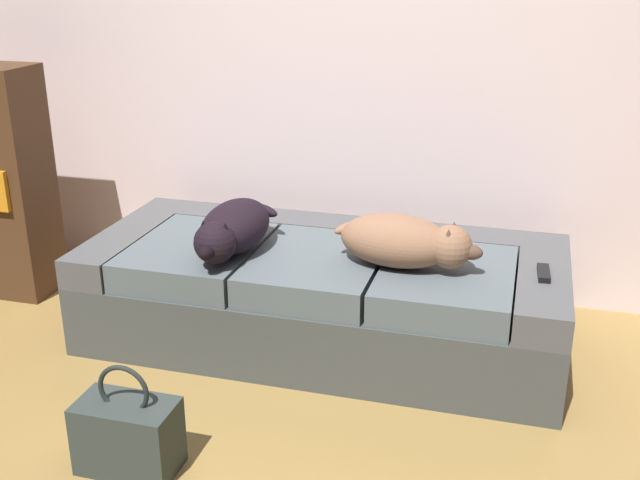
{
  "coord_description": "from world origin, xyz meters",
  "views": [
    {
      "loc": [
        0.79,
        -1.81,
        1.57
      ],
      "look_at": [
        0.0,
        0.99,
        0.48
      ],
      "focal_mm": 42.89,
      "sensor_mm": 36.0,
      "label": 1
    }
  ],
  "objects": [
    {
      "name": "couch",
      "position": [
        0.0,
        1.05,
        0.21
      ],
      "size": [
        1.98,
        0.87,
        0.43
      ],
      "color": "#404443",
      "rests_on": "ground"
    },
    {
      "name": "dog_dark",
      "position": [
        -0.34,
        0.89,
        0.53
      ],
      "size": [
        0.26,
        0.6,
        0.2
      ],
      "color": "black",
      "rests_on": "couch"
    },
    {
      "name": "dog_tan",
      "position": [
        0.36,
        0.93,
        0.53
      ],
      "size": [
        0.6,
        0.31,
        0.2
      ],
      "color": "#8C6248",
      "rests_on": "couch"
    },
    {
      "name": "tv_remote",
      "position": [
        0.88,
        0.98,
        0.44
      ],
      "size": [
        0.05,
        0.15,
        0.02
      ],
      "primitive_type": "cube",
      "rotation": [
        0.0,
        0.0,
        0.06
      ],
      "color": "black",
      "rests_on": "couch"
    },
    {
      "name": "handbag",
      "position": [
        -0.37,
        0.02,
        0.13
      ],
      "size": [
        0.32,
        0.18,
        0.38
      ],
      "color": "#303935",
      "rests_on": "ground"
    }
  ]
}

